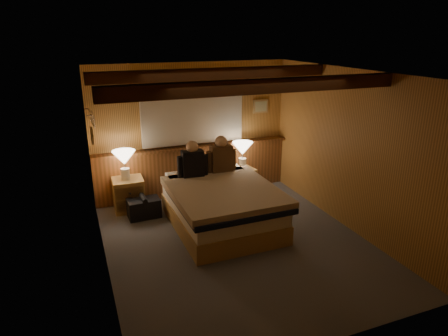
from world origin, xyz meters
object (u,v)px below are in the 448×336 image
person_left (193,162)px  lamp_right (242,150)px  duffel_bag (144,208)px  lamp_left (124,159)px  nightstand_right (240,182)px  person_right (221,157)px  bed (222,206)px  nightstand_left (129,194)px

person_left → lamp_right: bearing=27.3°
duffel_bag → lamp_left: bearing=116.0°
lamp_right → duffel_bag: bearing=-170.9°
nightstand_right → person_right: 0.91m
nightstand_right → person_left: (-1.04, -0.43, 0.65)m
nightstand_right → bed: bearing=-134.9°
bed → nightstand_right: (0.77, 1.04, -0.09)m
lamp_left → person_right: bearing=-17.6°
bed → person_right: 0.92m
lamp_left → person_left: (1.01, -0.55, 0.01)m
nightstand_right → lamp_left: (-2.04, 0.12, 0.64)m
bed → lamp_left: size_ratio=4.00×
bed → duffel_bag: bed is taller
bed → lamp_left: (-1.27, 1.16, 0.55)m
lamp_right → person_left: 1.18m
nightstand_left → lamp_right: 2.14m
lamp_right → nightstand_right: bearing=-142.7°
nightstand_left → lamp_left: bearing=177.9°
bed → person_left: bearing=113.1°
person_left → duffel_bag: size_ratio=1.16×
person_left → bed: bearing=-62.2°
lamp_right → duffel_bag: 2.03m
person_left → duffel_bag: 1.11m
nightstand_left → nightstand_right: size_ratio=1.05×
nightstand_right → person_right: size_ratio=0.84×
lamp_left → person_right: size_ratio=0.78×
nightstand_right → duffel_bag: (-1.84, -0.27, -0.10)m
nightstand_right → duffel_bag: bearing=179.9°
nightstand_left → duffel_bag: size_ratio=1.05×
person_right → duffel_bag: (-1.32, 0.09, -0.75)m
bed → person_left: (-0.27, 0.61, 0.56)m
person_right → nightstand_right: bearing=36.2°
nightstand_right → person_left: person_left is taller
nightstand_left → person_left: person_left is taller
bed → lamp_left: 1.81m
lamp_left → bed: bearing=-42.3°
bed → person_left: 0.87m
bed → person_left: person_left is taller
lamp_left → duffel_bag: lamp_left is taller
lamp_right → person_left: bearing=-156.9°
bed → lamp_left: bearing=137.2°
bed → duffel_bag: size_ratio=3.75×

